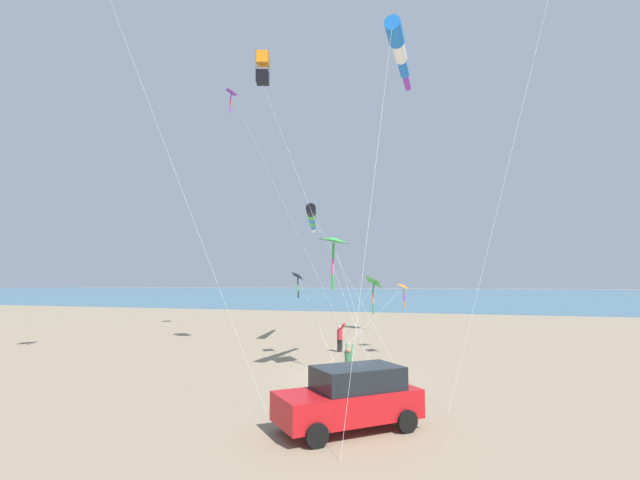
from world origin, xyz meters
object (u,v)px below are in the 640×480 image
Objects in this scene: person_adult_flyer at (348,362)px; kite_delta_red_high_left at (298,276)px; cooler_box at (350,396)px; kite_delta_checkered_midright at (404,287)px; kite_delta_small_distant at (375,282)px; kite_windsock_rainbow_low_near at (399,49)px; kite_windsock_magenta_far_left at (312,217)px; parked_car at (351,397)px; kite_box_green_low_center at (263,68)px; kite_delta_purple_drifting at (334,241)px; person_child_green_jacket at (340,336)px; kite_delta_long_streamer_left at (232,93)px.

person_adult_flyer is 8.59m from kite_delta_red_high_left.
kite_delta_checkered_midright is at bearing -3.51° from cooler_box.
cooler_box is 26.44m from kite_delta_small_distant.
kite_delta_red_high_left is at bearing 47.98° from kite_windsock_rainbow_low_near.
kite_windsock_magenta_far_left is 2.89× the size of kite_delta_red_high_left.
kite_windsock_rainbow_low_near reaches higher than person_adult_flyer.
kite_windsock_magenta_far_left is (18.24, 7.17, 8.24)m from parked_car.
kite_delta_small_distant is at bearing -15.31° from kite_box_green_low_center.
parked_car is at bearing -161.60° from kite_delta_purple_drifting.
person_adult_flyer is 9.05m from person_child_green_jacket.
kite_delta_long_streamer_left is (9.68, 7.42, 3.15)m from kite_box_green_low_center.
kite_delta_long_streamer_left is at bearing 64.65° from kite_windsock_magenta_far_left.
person_child_green_jacket is at bearing 11.90° from kite_delta_purple_drifting.
kite_box_green_low_center is 12.48m from kite_windsock_rainbow_low_near.
kite_box_green_low_center is at bearing 111.68° from person_child_green_jacket.
kite_windsock_magenta_far_left reaches higher than kite_delta_small_distant.
kite_windsock_magenta_far_left is 1.17× the size of kite_delta_small_distant.
kite_delta_checkered_midright is at bearing -70.51° from kite_delta_red_high_left.
person_adult_flyer is 0.10× the size of kite_windsock_magenta_far_left.
kite_delta_checkered_midright is at bearing 6.46° from kite_windsock_rainbow_low_near.
person_adult_flyer is 30.30m from kite_delta_long_streamer_left.
kite_windsock_magenta_far_left is at bearing 24.91° from person_adult_flyer.
kite_delta_small_distant reaches higher than parked_car.
kite_delta_purple_drifting is 24.61m from kite_delta_long_streamer_left.
kite_windsock_magenta_far_left reaches higher than cooler_box.
kite_delta_small_distant is (10.73, -2.72, -4.81)m from kite_windsock_magenta_far_left.
kite_delta_long_streamer_left reaches higher than kite_box_green_low_center.
kite_delta_small_distant is at bearing -5.57° from kite_delta_red_high_left.
kite_windsock_magenta_far_left is (3.49, 3.02, 8.22)m from person_child_green_jacket.
person_child_green_jacket is 4.89m from kite_delta_red_high_left.
kite_box_green_low_center is 16.92m from kite_delta_checkered_midright.
kite_delta_red_high_left is 13.76m from kite_windsock_rainbow_low_near.
parked_car reaches higher than person_adult_flyer.
parked_car is 0.29× the size of kite_windsock_rainbow_low_near.
kite_delta_red_high_left reaches higher than person_child_green_jacket.
kite_box_green_low_center reaches higher than kite_windsock_rainbow_low_near.
kite_delta_red_high_left is (-2.13, 6.02, 0.64)m from kite_delta_checkered_midright.
kite_windsock_magenta_far_left reaches higher than kite_delta_red_high_left.
kite_delta_long_streamer_left is at bearing 38.63° from cooler_box.
kite_delta_checkered_midright is (14.41, 0.06, 3.15)m from parked_car.
kite_delta_checkered_midright is (11.28, -0.69, 3.89)m from cooler_box.
parked_car is at bearing -166.46° from cooler_box.
kite_delta_red_high_left is at bearing 174.43° from kite_delta_small_distant.
kite_delta_checkered_midright is 25.22m from kite_delta_long_streamer_left.
cooler_box is 32.81m from kite_delta_long_streamer_left.
kite_windsock_magenta_far_left is 7.52m from kite_delta_red_high_left.
kite_delta_checkered_midright is at bearing -25.46° from kite_delta_purple_drifting.
cooler_box is 22.23m from kite_box_green_low_center.
kite_box_green_low_center is 14.02m from kite_delta_red_high_left.
kite_delta_long_streamer_left is at bearing 63.33° from kite_delta_checkered_midright.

